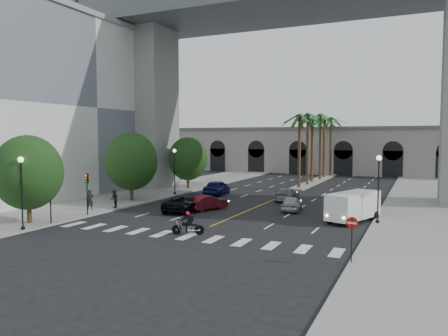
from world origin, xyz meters
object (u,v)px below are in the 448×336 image
at_px(car_b, 207,202).
at_px(car_e, 217,187).
at_px(traffic_signal_near, 50,193).
at_px(car_c, 186,203).
at_px(traffic_signal_far, 87,187).
at_px(cargo_van, 353,205).
at_px(car_d, 287,194).
at_px(do_not_enter_sign, 352,230).
at_px(lamp_post_left_near, 22,187).
at_px(pedestrian_b, 114,199).
at_px(motorcycle_rider, 189,224).
at_px(pedestrian_a, 90,200).
at_px(lamp_post_right, 378,183).
at_px(lamp_post_left_far, 175,168).
at_px(car_a, 292,203).

height_order(car_b, car_e, car_e).
height_order(traffic_signal_near, car_c, traffic_signal_near).
relative_size(traffic_signal_far, cargo_van, 0.62).
relative_size(car_d, do_not_enter_sign, 1.80).
height_order(lamp_post_left_near, car_c, lamp_post_left_near).
distance_m(lamp_post_left_near, do_not_enter_sign, 22.61).
height_order(traffic_signal_near, pedestrian_b, traffic_signal_near).
bearing_deg(car_b, traffic_signal_far, 63.96).
distance_m(traffic_signal_far, car_e, 17.61).
height_order(car_c, cargo_van, cargo_van).
relative_size(motorcycle_rider, pedestrian_a, 1.19).
bearing_deg(lamp_post_right, cargo_van, 165.30).
relative_size(lamp_post_left_near, lamp_post_left_far, 1.00).
bearing_deg(pedestrian_a, car_e, 36.46).
relative_size(car_e, do_not_enter_sign, 1.95).
distance_m(motorcycle_rider, do_not_enter_sign, 11.71).
distance_m(lamp_post_left_near, pedestrian_b, 10.53).
height_order(car_b, cargo_van, cargo_van).
xyz_separation_m(motorcycle_rider, do_not_enter_sign, (11.31, -2.82, 1.13)).
height_order(car_d, cargo_van, cargo_van).
distance_m(motorcycle_rider, car_d, 18.28).
xyz_separation_m(traffic_signal_near, pedestrian_a, (-1.63, 6.15, -1.47)).
height_order(lamp_post_right, traffic_signal_near, lamp_post_right).
distance_m(lamp_post_left_near, lamp_post_left_far, 21.00).
bearing_deg(do_not_enter_sign, traffic_signal_near, -174.52).
xyz_separation_m(car_d, pedestrian_b, (-13.00, -12.03, 0.32)).
height_order(lamp_post_left_far, do_not_enter_sign, lamp_post_left_far).
height_order(traffic_signal_far, car_a, traffic_signal_far).
distance_m(lamp_post_left_near, pedestrian_a, 9.05).
relative_size(car_e, cargo_van, 0.86).
distance_m(traffic_signal_near, traffic_signal_far, 4.00).
bearing_deg(car_d, car_a, 107.03).
height_order(lamp_post_left_far, pedestrian_a, lamp_post_left_far).
xyz_separation_m(traffic_signal_near, traffic_signal_far, (0.00, 4.00, 0.00)).
distance_m(lamp_post_right, traffic_signal_near, 25.02).
height_order(traffic_signal_near, do_not_enter_sign, traffic_signal_near).
distance_m(car_a, cargo_van, 6.51).
xyz_separation_m(lamp_post_right, cargo_van, (-1.92, 0.50, -1.92)).
bearing_deg(car_c, car_e, -83.43).
bearing_deg(lamp_post_right, car_d, 136.74).
distance_m(traffic_signal_near, car_d, 23.66).
relative_size(lamp_post_left_near, car_c, 0.97).
xyz_separation_m(car_c, car_d, (6.50, 10.11, -0.10)).
relative_size(car_a, car_c, 0.72).
relative_size(lamp_post_right, do_not_enter_sign, 2.08).
bearing_deg(car_d, pedestrian_a, 40.20).
height_order(lamp_post_left_near, car_d, lamp_post_left_near).
bearing_deg(traffic_signal_far, lamp_post_left_far, 90.40).
height_order(lamp_post_left_near, lamp_post_right, same).
bearing_deg(pedestrian_b, cargo_van, 46.42).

